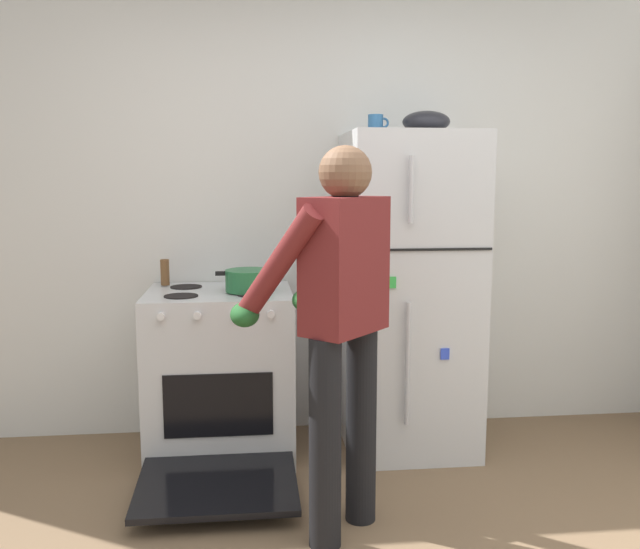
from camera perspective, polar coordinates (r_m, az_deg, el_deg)
name	(u,v)px	position (r m, az deg, el deg)	size (l,w,h in m)	color
kitchen_wall_back	(309,199)	(3.91, -0.90, 6.40)	(6.00, 0.10, 2.70)	silver
refrigerator	(408,293)	(3.67, 7.49, -1.57)	(0.68, 0.72, 1.71)	silver
stove_range	(221,375)	(3.65, -8.45, -8.46)	(0.76, 1.21, 0.89)	silver
person_cook	(338,308)	(2.71, 1.51, -2.88)	(0.65, 0.68, 1.60)	black
red_pot	(249,280)	(3.50, -6.03, -0.50)	(0.35, 0.25, 0.11)	#236638
coffee_mug	(376,124)	(3.64, 4.79, 12.66)	(0.11, 0.08, 0.10)	#2D6093
pepper_mill	(165,272)	(3.77, -13.05, 0.19)	(0.05, 0.05, 0.14)	brown
mixing_bowl	(426,122)	(3.65, 9.01, 12.70)	(0.25, 0.25, 0.11)	black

